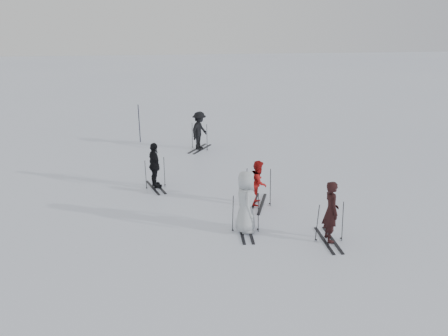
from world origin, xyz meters
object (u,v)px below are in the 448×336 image
at_px(skier_uphill_left, 155,166).
at_px(piste_marker, 139,124).
at_px(skier_red, 258,183).
at_px(skier_uphill_far, 199,131).
at_px(skier_near_dark, 331,212).
at_px(skier_grey, 246,202).

relative_size(skier_uphill_left, piste_marker, 0.89).
relative_size(skier_red, skier_uphill_far, 0.85).
xyz_separation_m(skier_uphill_left, piste_marker, (-0.89, 6.43, 0.11)).
bearing_deg(piste_marker, skier_near_dark, -62.17).
relative_size(skier_near_dark, skier_grey, 0.95).
bearing_deg(skier_grey, skier_red, -19.28).
bearing_deg(skier_red, skier_grey, 177.71).
height_order(skier_near_dark, skier_red, skier_near_dark).
distance_m(skier_grey, skier_uphill_far, 8.75).
height_order(skier_near_dark, skier_uphill_left, skier_near_dark).
distance_m(skier_near_dark, skier_grey, 2.46).
bearing_deg(skier_grey, skier_uphill_left, 37.88).
xyz_separation_m(skier_near_dark, skier_uphill_left, (-5.05, 4.82, -0.04)).
height_order(skier_near_dark, skier_grey, skier_grey).
bearing_deg(skier_uphill_left, skier_near_dark, -152.05).
xyz_separation_m(skier_uphill_far, piste_marker, (-2.94, 1.64, 0.06)).
bearing_deg(skier_uphill_left, skier_red, -137.88).
xyz_separation_m(skier_red, piste_marker, (-4.43, 8.43, 0.20)).
bearing_deg(skier_near_dark, piste_marker, 28.67).
bearing_deg(skier_uphill_left, skier_grey, -163.43).
height_order(skier_red, skier_uphill_far, skier_uphill_far).
xyz_separation_m(skier_near_dark, skier_red, (-1.51, 2.82, -0.13)).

